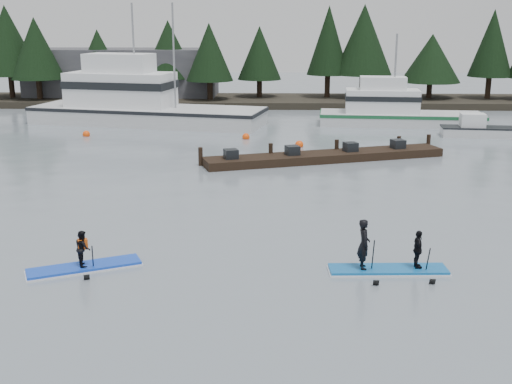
{
  "coord_description": "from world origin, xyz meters",
  "views": [
    {
      "loc": [
        0.72,
        -18.37,
        7.65
      ],
      "look_at": [
        0.0,
        6.0,
        1.1
      ],
      "focal_mm": 45.0,
      "sensor_mm": 36.0,
      "label": 1
    }
  ],
  "objects_px": {
    "floating_dock": "(326,157)",
    "paddleboard_solo": "(84,259)",
    "fishing_boat_large": "(141,114)",
    "paddleboard_duo": "(387,256)",
    "fishing_boat_medium": "(396,118)"
  },
  "relations": [
    {
      "from": "floating_dock",
      "to": "paddleboard_solo",
      "type": "relative_size",
      "value": 3.91
    },
    {
      "from": "paddleboard_solo",
      "to": "floating_dock",
      "type": "bearing_deg",
      "value": 36.91
    },
    {
      "from": "fishing_boat_medium",
      "to": "paddleboard_solo",
      "type": "xyz_separation_m",
      "value": [
        -15.13,
        -29.46,
        -0.16
      ]
    },
    {
      "from": "fishing_boat_large",
      "to": "floating_dock",
      "type": "height_order",
      "value": "fishing_boat_large"
    },
    {
      "from": "floating_dock",
      "to": "paddleboard_solo",
      "type": "height_order",
      "value": "paddleboard_solo"
    },
    {
      "from": "fishing_boat_large",
      "to": "floating_dock",
      "type": "bearing_deg",
      "value": -32.32
    },
    {
      "from": "fishing_boat_large",
      "to": "paddleboard_duo",
      "type": "bearing_deg",
      "value": -52.47
    },
    {
      "from": "fishing_boat_large",
      "to": "paddleboard_solo",
      "type": "height_order",
      "value": "fishing_boat_large"
    },
    {
      "from": "floating_dock",
      "to": "fishing_boat_large",
      "type": "bearing_deg",
      "value": 116.75
    },
    {
      "from": "fishing_boat_large",
      "to": "fishing_boat_medium",
      "type": "xyz_separation_m",
      "value": [
        19.33,
        -0.09,
        -0.25
      ]
    },
    {
      "from": "paddleboard_solo",
      "to": "paddleboard_duo",
      "type": "distance_m",
      "value": 9.56
    },
    {
      "from": "floating_dock",
      "to": "paddleboard_duo",
      "type": "xyz_separation_m",
      "value": [
        0.67,
        -16.47,
        0.3
      ]
    },
    {
      "from": "fishing_boat_large",
      "to": "fishing_boat_medium",
      "type": "relative_size",
      "value": 1.49
    },
    {
      "from": "fishing_boat_large",
      "to": "paddleboard_duo",
      "type": "distance_m",
      "value": 32.54
    },
    {
      "from": "fishing_boat_large",
      "to": "paddleboard_solo",
      "type": "distance_m",
      "value": 29.85
    }
  ]
}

